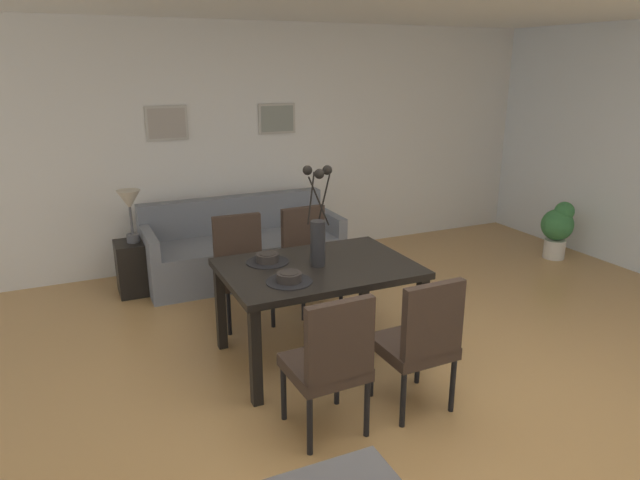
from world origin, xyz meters
TOP-DOWN VIEW (x-y plane):
  - ground_plane at (0.00, 0.00)m, footprint 9.00×9.00m
  - back_wall_panel at (0.00, 3.25)m, footprint 9.00×0.10m
  - dining_table at (-0.30, 0.75)m, footprint 1.40×0.98m
  - dining_chair_near_left at (-0.64, -0.17)m, footprint 0.46×0.46m
  - dining_chair_near_right at (-0.62, 1.64)m, footprint 0.46×0.46m
  - dining_chair_far_left at (-0.01, -0.17)m, footprint 0.45×0.45m
  - dining_chair_far_right at (0.02, 1.66)m, footprint 0.47×0.47m
  - centerpiece_vase at (-0.30, 0.75)m, footprint 0.21×0.23m
  - placemat_near_left at (-0.61, 0.53)m, footprint 0.32×0.32m
  - bowl_near_left at (-0.61, 0.53)m, footprint 0.17×0.17m
  - placemat_near_right at (-0.61, 0.97)m, footprint 0.32×0.32m
  - bowl_near_right at (-0.61, 0.97)m, footprint 0.17×0.17m
  - sofa at (-0.31, 2.67)m, footprint 2.01×0.84m
  - side_table at (-1.40, 2.65)m, footprint 0.36×0.36m
  - table_lamp at (-1.40, 2.65)m, footprint 0.22×0.22m
  - framed_picture_left at (-0.90, 3.18)m, footprint 0.43×0.03m
  - framed_picture_center at (0.30, 3.18)m, footprint 0.43×0.03m
  - potted_plant at (3.16, 1.71)m, footprint 0.36×0.36m

SIDE VIEW (x-z plane):
  - ground_plane at x=0.00m, z-range 0.00..0.00m
  - side_table at x=-1.40m, z-range 0.00..0.52m
  - sofa at x=-0.31m, z-range -0.12..0.68m
  - potted_plant at x=3.16m, z-range 0.04..0.71m
  - dining_chair_near_left at x=-0.64m, z-range 0.05..0.97m
  - dining_chair_near_right at x=-0.62m, z-range 0.05..0.97m
  - dining_chair_far_left at x=-0.01m, z-range 0.05..0.97m
  - dining_chair_far_right at x=0.02m, z-range 0.05..0.97m
  - dining_table at x=-0.30m, z-range 0.28..1.02m
  - placemat_near_left at x=-0.61m, z-range 0.74..0.75m
  - placemat_near_right at x=-0.61m, z-range 0.74..0.75m
  - bowl_near_left at x=-0.61m, z-range 0.75..0.81m
  - bowl_near_right at x=-0.61m, z-range 0.75..0.81m
  - table_lamp at x=-1.40m, z-range 0.64..1.15m
  - centerpiece_vase at x=-0.30m, z-range 0.66..1.39m
  - back_wall_panel at x=0.00m, z-range 0.00..2.60m
  - framed_picture_center at x=0.30m, z-range 1.42..1.75m
  - framed_picture_left at x=-0.90m, z-range 1.41..1.76m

